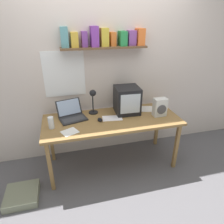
% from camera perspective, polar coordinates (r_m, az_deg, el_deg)
% --- Properties ---
extents(ground_plane, '(12.00, 12.00, 0.00)m').
position_cam_1_polar(ground_plane, '(3.06, 0.00, -14.29)').
color(ground_plane, '#5D5B5F').
extents(back_wall, '(5.60, 0.24, 2.60)m').
position_cam_1_polar(back_wall, '(2.87, -2.37, 12.44)').
color(back_wall, beige).
rests_on(back_wall, ground_plane).
extents(corner_desk, '(1.80, 0.72, 0.74)m').
position_cam_1_polar(corner_desk, '(2.68, 0.00, -3.06)').
color(corner_desk, olive).
rests_on(corner_desk, ground_plane).
extents(crt_monitor, '(0.34, 0.35, 0.37)m').
position_cam_1_polar(crt_monitor, '(2.77, 4.31, 3.45)').
color(crt_monitor, black).
rests_on(crt_monitor, corner_desk).
extents(laptop, '(0.40, 0.39, 0.22)m').
position_cam_1_polar(laptop, '(2.71, -11.51, -0.52)').
color(laptop, '#232326').
rests_on(laptop, corner_desk).
extents(desk_lamp, '(0.13, 0.16, 0.36)m').
position_cam_1_polar(desk_lamp, '(2.70, -5.47, 3.80)').
color(desk_lamp, black).
rests_on(desk_lamp, corner_desk).
extents(juice_glass, '(0.07, 0.07, 0.15)m').
position_cam_1_polar(juice_glass, '(2.51, -16.99, -3.09)').
color(juice_glass, white).
rests_on(juice_glass, corner_desk).
extents(space_heater, '(0.18, 0.11, 0.25)m').
position_cam_1_polar(space_heater, '(2.76, 13.52, 1.35)').
color(space_heater, silver).
rests_on(space_heater, corner_desk).
extents(computer_mouse, '(0.06, 0.11, 0.03)m').
position_cam_1_polar(computer_mouse, '(2.60, -3.47, -2.21)').
color(computer_mouse, black).
rests_on(computer_mouse, corner_desk).
extents(loose_paper_near_monitor, '(0.23, 0.22, 0.00)m').
position_cam_1_polar(loose_paper_near_monitor, '(2.41, -11.98, -5.59)').
color(loose_paper_near_monitor, white).
rests_on(loose_paper_near_monitor, corner_desk).
extents(printed_handout, '(0.28, 0.19, 0.00)m').
position_cam_1_polar(printed_handout, '(2.66, 0.06, -1.77)').
color(printed_handout, white).
rests_on(printed_handout, corner_desk).
extents(loose_paper_near_laptop, '(0.24, 0.25, 0.00)m').
position_cam_1_polar(loose_paper_near_laptop, '(2.97, 9.79, 0.88)').
color(loose_paper_near_laptop, white).
rests_on(loose_paper_near_laptop, corner_desk).
extents(floor_cushion, '(0.38, 0.38, 0.09)m').
position_cam_1_polar(floor_cushion, '(2.78, -24.30, -20.87)').
color(floor_cushion, gray).
rests_on(floor_cushion, ground_plane).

